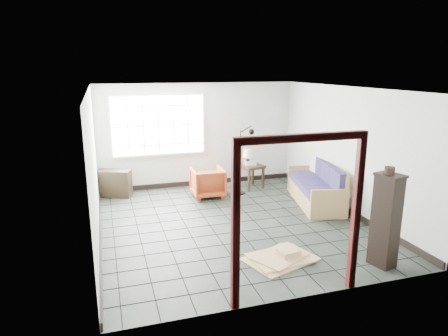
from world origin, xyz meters
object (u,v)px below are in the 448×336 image
object	(u,v)px
futon_sofa	(318,189)
side_table	(251,169)
tall_shelf	(386,220)
armchair	(208,181)

from	to	relation	value
futon_sofa	side_table	bearing A→B (deg)	136.85
side_table	tall_shelf	world-z (taller)	tall_shelf
armchair	tall_shelf	size ratio (longest dim) A/B	0.51
armchair	tall_shelf	bearing A→B (deg)	113.51
futon_sofa	armchair	size ratio (longest dim) A/B	2.91
side_table	armchair	bearing A→B (deg)	-164.47
tall_shelf	armchair	bearing A→B (deg)	99.18
futon_sofa	tall_shelf	bearing A→B (deg)	-87.32
futon_sofa	tall_shelf	size ratio (longest dim) A/B	1.49
side_table	futon_sofa	bearing A→B (deg)	-56.35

